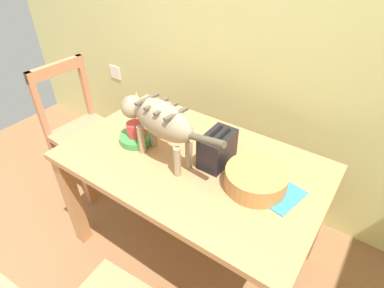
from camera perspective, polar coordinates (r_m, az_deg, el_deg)
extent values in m
cube|color=#D5D183|center=(1.98, 10.01, 21.51)|extent=(4.43, 0.10, 2.50)
cube|color=white|center=(2.82, -13.77, 12.50)|extent=(0.11, 0.01, 0.11)
cube|color=#B97E4F|center=(1.63, 0.00, -3.31)|extent=(1.34, 0.82, 0.03)
cube|color=#AA7449|center=(1.66, 0.00, -4.70)|extent=(1.26, 0.74, 0.07)
cube|color=#B97E4F|center=(2.05, -20.73, -9.76)|extent=(0.07, 0.07, 0.69)
cube|color=#B97E4F|center=(2.38, -7.34, 0.11)|extent=(0.07, 0.07, 0.69)
cube|color=#B97E4F|center=(1.98, 21.74, -12.25)|extent=(0.07, 0.07, 0.69)
ellipsoid|color=gray|center=(1.49, -5.36, 4.39)|extent=(0.39, 0.20, 0.18)
cube|color=brown|center=(1.39, -2.90, 5.49)|extent=(0.04, 0.14, 0.01)
cube|color=brown|center=(1.43, -4.76, 6.40)|extent=(0.04, 0.14, 0.01)
cube|color=brown|center=(1.48, -6.51, 7.26)|extent=(0.04, 0.14, 0.01)
cube|color=brown|center=(1.52, -8.17, 8.06)|extent=(0.04, 0.14, 0.01)
cylinder|color=gray|center=(1.64, -9.19, 0.81)|extent=(0.04, 0.04, 0.16)
cylinder|color=gray|center=(1.68, -7.09, 1.98)|extent=(0.04, 0.04, 0.16)
cylinder|color=gray|center=(1.48, -2.71, -3.25)|extent=(0.04, 0.04, 0.16)
cylinder|color=gray|center=(1.53, -0.58, -1.84)|extent=(0.04, 0.04, 0.16)
sphere|color=gray|center=(1.66, -10.74, 6.62)|extent=(0.12, 0.12, 0.12)
cone|color=gray|center=(1.62, -11.87, 7.74)|extent=(0.04, 0.04, 0.05)
cone|color=gray|center=(1.65, -10.04, 8.59)|extent=(0.04, 0.04, 0.05)
cylinder|color=brown|center=(1.32, 2.67, 0.74)|extent=(0.20, 0.06, 0.08)
cylinder|color=#3A9245|center=(1.76, -10.03, 1.05)|extent=(0.19, 0.19, 0.04)
cylinder|color=#D33938|center=(1.73, -10.23, 2.64)|extent=(0.09, 0.09, 0.08)
torus|color=#D33938|center=(1.69, -8.82, 2.14)|extent=(0.06, 0.01, 0.06)
cube|color=#2F81C3|center=(1.51, 13.85, -7.72)|extent=(0.32, 0.26, 0.01)
cube|color=#D14430|center=(1.94, -6.42, 4.66)|extent=(0.16, 0.13, 0.02)
cube|color=#8C56A7|center=(1.92, -6.60, 5.01)|extent=(0.17, 0.13, 0.02)
cube|color=#F7A924|center=(1.91, -6.59, 5.37)|extent=(0.16, 0.13, 0.02)
cube|color=#E04535|center=(1.91, -6.52, 6.05)|extent=(0.16, 0.13, 0.02)
cylinder|color=#B37E43|center=(1.47, 11.51, -6.22)|extent=(0.29, 0.29, 0.09)
cylinder|color=#50381E|center=(1.47, 11.54, -6.08)|extent=(0.23, 0.23, 0.08)
cube|color=black|center=(1.55, 4.61, -0.91)|extent=(0.12, 0.20, 0.17)
cube|color=black|center=(1.51, 4.06, 2.02)|extent=(0.02, 0.14, 0.01)
cube|color=black|center=(1.49, 5.49, 1.47)|extent=(0.02, 0.14, 0.01)
cube|color=#BF7A55|center=(2.44, -18.61, 1.68)|extent=(0.45, 0.45, 0.04)
cube|color=#BF7A55|center=(2.38, -23.48, 12.39)|extent=(0.07, 0.42, 0.08)
cube|color=#BF7A55|center=(2.55, -18.82, 9.94)|extent=(0.04, 0.04, 0.48)
cube|color=#BF7A55|center=(2.39, -26.10, 6.30)|extent=(0.04, 0.04, 0.48)
cube|color=#BF7A55|center=(2.53, -11.78, -2.04)|extent=(0.04, 0.04, 0.41)
cube|color=#BF7A55|center=(2.37, -18.55, -6.42)|extent=(0.04, 0.04, 0.41)
cube|color=#BF7A55|center=(2.78, -16.91, 1.04)|extent=(0.04, 0.04, 0.41)
cube|color=#BF7A55|center=(2.64, -23.29, -2.71)|extent=(0.04, 0.04, 0.41)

